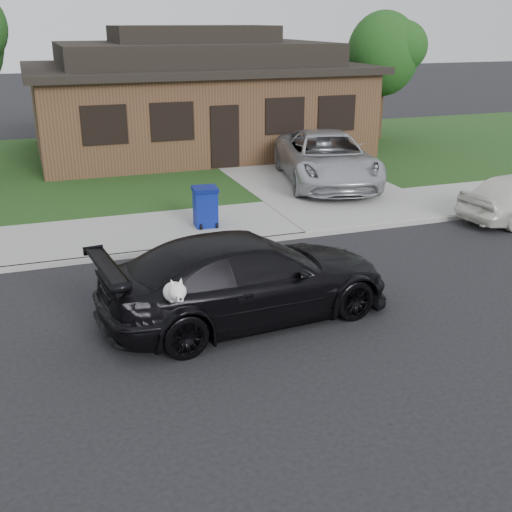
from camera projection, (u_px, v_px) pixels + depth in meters
name	position (u px, v px, depth m)	size (l,w,h in m)	color
ground	(191.00, 319.00, 11.33)	(120.00, 120.00, 0.00)	black
sidewalk	(141.00, 233.00, 15.73)	(60.00, 3.00, 0.12)	gray
curb	(153.00, 252.00, 14.41)	(60.00, 0.12, 0.12)	gray
lawn	(101.00, 167.00, 22.80)	(60.00, 13.00, 0.13)	#193814
driveway	(289.00, 172.00, 22.04)	(4.50, 13.00, 0.14)	gray
sedan	(247.00, 278.00, 11.15)	(5.42, 2.78, 1.51)	black
minivan	(327.00, 158.00, 19.98)	(2.61, 5.65, 1.57)	#B3B6BB
recycling_bin	(205.00, 206.00, 15.90)	(0.64, 0.66, 0.99)	navy
house	(195.00, 97.00, 25.11)	(12.60, 8.60, 4.65)	#422B1C
tree_1	(387.00, 52.00, 26.59)	(3.15, 3.00, 5.25)	#332114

